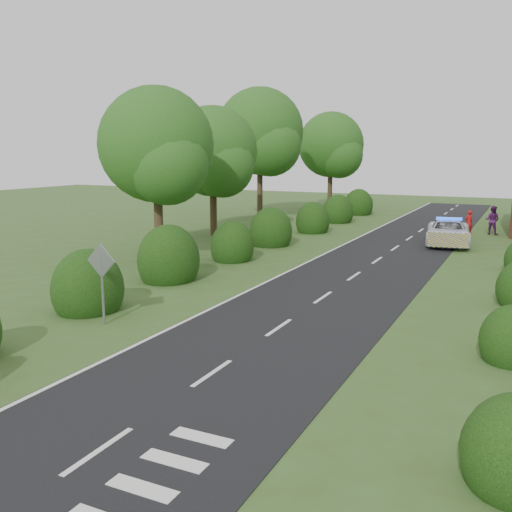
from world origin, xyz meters
The scene contains 12 objects.
ground centered at (0.00, 0.00, 0.00)m, with size 120.00×120.00×0.00m, color #3B511F.
road centered at (0.00, 15.00, 0.01)m, with size 6.00×70.00×0.02m, color black.
road_markings centered at (-1.60, 12.93, 0.03)m, with size 4.96×70.00×0.01m.
hedgerow_left centered at (-6.51, 11.69, 0.75)m, with size 2.75×50.41×3.00m.
tree_left_a centered at (-9.75, 11.86, 5.34)m, with size 5.74×5.60×8.38m.
tree_left_b centered at (-11.25, 19.86, 5.04)m, with size 5.74×5.60×8.07m.
tree_left_c centered at (-12.70, 29.83, 6.53)m, with size 6.97×6.80×10.22m.
tree_left_d centered at (-10.23, 39.85, 5.64)m, with size 6.15×6.00×8.89m.
road_sign centered at (-5.00, 2.00, 1.65)m, with size 1.06×0.08×2.53m.
police_van centered at (2.43, 22.60, 0.71)m, with size 3.00×5.39×1.56m.
pedestrian_red centered at (3.04, 27.61, 0.77)m, with size 0.56×0.37×1.55m, color #B51313.
pedestrian_purple centered at (4.41, 28.07, 0.92)m, with size 0.90×0.70×1.85m, color #491750.
Camera 1 is at (6.56, -11.16, 5.23)m, focal length 40.00 mm.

